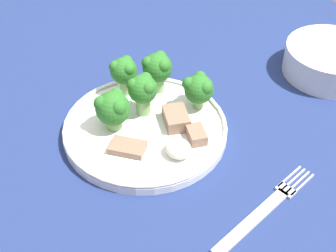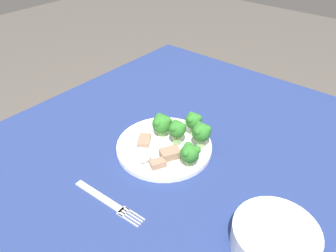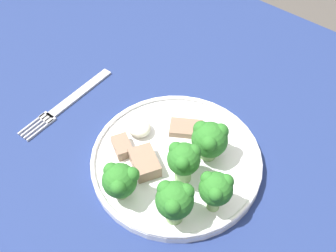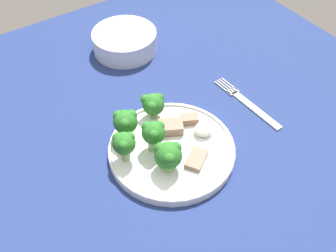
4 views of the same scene
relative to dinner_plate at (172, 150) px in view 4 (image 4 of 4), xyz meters
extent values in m
cube|color=navy|center=(0.01, 0.06, -0.02)|extent=(1.10, 1.00, 0.03)
cylinder|color=brown|center=(0.50, 0.50, -0.40)|extent=(0.06, 0.06, 0.73)
cylinder|color=white|center=(0.00, 0.00, 0.00)|extent=(0.24, 0.24, 0.01)
torus|color=white|center=(0.00, 0.00, 0.01)|extent=(0.24, 0.24, 0.01)
cube|color=#B2B2B7|center=(0.21, -0.01, -0.01)|extent=(0.02, 0.13, 0.00)
cube|color=#B2B2B7|center=(0.20, 0.06, -0.01)|extent=(0.02, 0.02, 0.00)
cube|color=#B2B2B7|center=(0.21, 0.09, -0.01)|extent=(0.00, 0.05, 0.00)
cube|color=#B2B2B7|center=(0.21, 0.09, -0.01)|extent=(0.00, 0.05, 0.00)
cube|color=#B2B2B7|center=(0.20, 0.09, -0.01)|extent=(0.00, 0.05, 0.00)
cube|color=#B2B2B7|center=(0.19, 0.09, -0.01)|extent=(0.00, 0.05, 0.00)
cylinder|color=silver|center=(0.09, 0.33, 0.02)|extent=(0.15, 0.15, 0.05)
cylinder|color=silver|center=(0.09, 0.33, 0.01)|extent=(0.13, 0.13, 0.04)
cylinder|color=#7FA866|center=(-0.03, -0.03, 0.01)|extent=(0.02, 0.02, 0.02)
sphere|color=#286B23|center=(-0.03, -0.03, 0.04)|extent=(0.05, 0.05, 0.05)
sphere|color=#286B23|center=(-0.01, -0.03, 0.05)|extent=(0.02, 0.02, 0.02)
sphere|color=#286B23|center=(-0.04, -0.02, 0.05)|extent=(0.02, 0.02, 0.02)
sphere|color=#286B23|center=(-0.04, -0.05, 0.05)|extent=(0.02, 0.02, 0.02)
cylinder|color=#7FA866|center=(-0.03, 0.02, 0.02)|extent=(0.02, 0.02, 0.03)
sphere|color=#286B23|center=(-0.03, 0.02, 0.05)|extent=(0.04, 0.04, 0.04)
sphere|color=#286B23|center=(-0.01, 0.02, 0.06)|extent=(0.02, 0.02, 0.02)
sphere|color=#286B23|center=(-0.03, 0.03, 0.06)|extent=(0.02, 0.02, 0.02)
sphere|color=#286B23|center=(-0.03, 0.01, 0.06)|extent=(0.02, 0.02, 0.02)
cylinder|color=#7FA866|center=(-0.06, 0.07, 0.02)|extent=(0.02, 0.02, 0.03)
sphere|color=#286B23|center=(-0.06, 0.07, 0.05)|extent=(0.05, 0.05, 0.05)
sphere|color=#286B23|center=(-0.04, 0.07, 0.06)|extent=(0.02, 0.02, 0.02)
sphere|color=#286B23|center=(-0.06, 0.08, 0.06)|extent=(0.02, 0.02, 0.02)
sphere|color=#286B23|center=(-0.06, 0.06, 0.06)|extent=(0.02, 0.02, 0.02)
cylinder|color=#7FA866|center=(0.02, 0.09, 0.01)|extent=(0.02, 0.02, 0.02)
sphere|color=#286B23|center=(0.02, 0.09, 0.04)|extent=(0.04, 0.04, 0.04)
sphere|color=#286B23|center=(0.03, 0.09, 0.05)|extent=(0.02, 0.02, 0.02)
sphere|color=#286B23|center=(0.01, 0.10, 0.05)|extent=(0.02, 0.02, 0.02)
sphere|color=#286B23|center=(0.01, 0.08, 0.05)|extent=(0.02, 0.02, 0.02)
cylinder|color=#7FA866|center=(-0.08, 0.03, 0.02)|extent=(0.02, 0.02, 0.03)
sphere|color=#286B23|center=(-0.08, 0.03, 0.05)|extent=(0.04, 0.04, 0.04)
sphere|color=#286B23|center=(-0.07, 0.03, 0.05)|extent=(0.02, 0.02, 0.02)
sphere|color=#286B23|center=(-0.09, 0.04, 0.05)|extent=(0.02, 0.02, 0.02)
sphere|color=#286B23|center=(-0.09, 0.02, 0.05)|extent=(0.02, 0.02, 0.02)
cube|color=#846651|center=(0.07, 0.04, 0.01)|extent=(0.04, 0.04, 0.02)
cube|color=#846651|center=(0.02, -0.05, 0.01)|extent=(0.06, 0.05, 0.01)
cube|color=#846651|center=(0.02, 0.04, 0.01)|extent=(0.06, 0.05, 0.02)
ellipsoid|color=silver|center=(0.07, 0.00, 0.01)|extent=(0.04, 0.03, 0.02)
camera|label=1|loc=(0.40, -0.31, 0.45)|focal=50.00mm
camera|label=2|loc=(0.48, 0.41, 0.52)|focal=35.00mm
camera|label=3|loc=(-0.20, 0.25, 0.45)|focal=42.00mm
camera|label=4|loc=(-0.26, -0.38, 0.57)|focal=42.00mm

